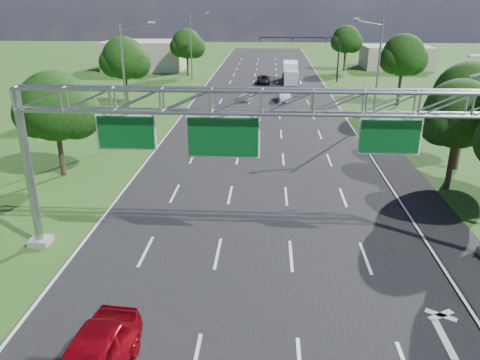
{
  "coord_description": "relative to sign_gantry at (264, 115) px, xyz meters",
  "views": [
    {
      "loc": [
        0.53,
        -8.63,
        11.65
      ],
      "look_at": [
        -0.76,
        12.48,
        3.56
      ],
      "focal_mm": 35.0,
      "sensor_mm": 36.0,
      "label": 1
    }
  ],
  "objects": [
    {
      "name": "ground",
      "position": [
        -0.33,
        18.0,
        -6.89
      ],
      "size": [
        220.0,
        220.0,
        0.0
      ],
      "primitive_type": "plane",
      "color": "#235318",
      "rests_on": "ground"
    },
    {
      "name": "road",
      "position": [
        -0.33,
        18.0,
        -6.89
      ],
      "size": [
        18.0,
        180.0,
        0.02
      ],
      "primitive_type": "cube",
      "color": "black",
      "rests_on": "ground"
    },
    {
      "name": "road_flare",
      "position": [
        9.87,
        2.0,
        -6.89
      ],
      "size": [
        3.0,
        30.0,
        0.02
      ],
      "primitive_type": "cube",
      "color": "black",
      "rests_on": "ground"
    },
    {
      "name": "sign_gantry",
      "position": [
        0.0,
        0.0,
        0.0
      ],
      "size": [
        23.5,
        1.0,
        9.56
      ],
      "color": "gray",
      "rests_on": "ground"
    },
    {
      "name": "traffic_signal",
      "position": [
        7.15,
        53.0,
        -1.72
      ],
      "size": [
        12.21,
        0.24,
        7.0
      ],
      "color": "black",
      "rests_on": "ground"
    },
    {
      "name": "streetlight_l_near",
      "position": [
        -11.63,
        18.0,
        -1.31
      ],
      "size": [
        2.97,
        0.22,
        10.16
      ],
      "color": "gray",
      "rests_on": "ground"
    },
    {
      "name": "streetlight_l_far",
      "position": [
        -11.63,
        53.0,
        -1.31
      ],
      "size": [
        2.97,
        0.22,
        10.16
      ],
      "color": "gray",
      "rests_on": "ground"
    },
    {
      "name": "streetlight_r_mid",
      "position": [
        10.97,
        28.0,
        -1.31
      ],
      "size": [
        2.97,
        0.22,
        10.16
      ],
      "color": "gray",
      "rests_on": "ground"
    },
    {
      "name": "tree_verge_la",
      "position": [
        -14.25,
        10.04,
        -2.13
      ],
      "size": [
        5.76,
        4.8,
        7.4
      ],
      "color": "#2D2116",
      "rests_on": "ground"
    },
    {
      "name": "tree_verge_lb",
      "position": [
        -16.25,
        33.04,
        -1.48
      ],
      "size": [
        5.76,
        4.8,
        8.06
      ],
      "color": "#2D2116",
      "rests_on": "ground"
    },
    {
      "name": "tree_verge_lc",
      "position": [
        -13.25,
        58.04,
        -1.92
      ],
      "size": [
        5.76,
        4.8,
        7.62
      ],
      "color": "#2D2116",
      "rests_on": "ground"
    },
    {
      "name": "tree_verge_rd",
      "position": [
        15.75,
        36.04,
        -1.26
      ],
      "size": [
        5.76,
        4.8,
        8.28
      ],
      "color": "#2D2116",
      "rests_on": "ground"
    },
    {
      "name": "tree_verge_re",
      "position": [
        13.75,
        66.04,
        -1.7
      ],
      "size": [
        5.76,
        4.8,
        7.84
      ],
      "color": "#2D2116",
      "rests_on": "ground"
    },
    {
      "name": "building_left",
      "position": [
        -22.33,
        66.0,
        -4.39
      ],
      "size": [
        14.0,
        10.0,
        5.0
      ],
      "primitive_type": "cube",
      "color": "#B0A393",
      "rests_on": "ground"
    },
    {
      "name": "building_right",
      "position": [
        23.67,
        70.0,
        -4.89
      ],
      "size": [
        12.0,
        9.0,
        4.0
      ],
      "primitive_type": "cube",
      "color": "#B0A393",
      "rests_on": "ground"
    },
    {
      "name": "car_queue_a",
      "position": [
        -2.59,
        38.43,
        -6.3
      ],
      "size": [
        1.94,
        4.19,
        1.19
      ],
      "primitive_type": "imported",
      "rotation": [
        0.0,
        0.0,
        -0.07
      ],
      "color": "#B9B9B9",
      "rests_on": "ground"
    },
    {
      "name": "car_queue_b",
      "position": [
        -0.61,
        50.86,
        -6.29
      ],
      "size": [
        1.99,
        4.3,
        1.19
      ],
      "primitive_type": "imported",
      "rotation": [
        0.0,
        0.0,
        -0.0
      ],
      "color": "black",
      "rests_on": "ground"
    },
    {
      "name": "car_queue_d",
      "position": [
        2.17,
        37.82,
        -6.22
      ],
      "size": [
        1.68,
        4.15,
        1.34
      ],
      "primitive_type": "imported",
      "rotation": [
        0.0,
        0.0,
        0.07
      ],
      "color": "silver",
      "rests_on": "ground"
    },
    {
      "name": "box_truck",
      "position": [
        3.52,
        53.01,
        -5.51
      ],
      "size": [
        2.37,
        7.67,
        2.89
      ],
      "rotation": [
        0.0,
        0.0,
        -0.03
      ],
      "color": "white",
      "rests_on": "ground"
    }
  ]
}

